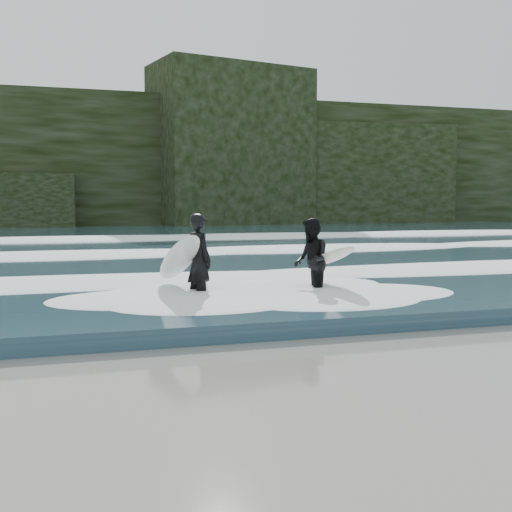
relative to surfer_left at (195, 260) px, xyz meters
name	(u,v)px	position (x,y,z in m)	size (l,w,h in m)	color
ground	(462,392)	(1.65, -6.54, -0.94)	(120.00, 120.00, 0.00)	olive
sea	(139,237)	(1.65, 22.46, -0.79)	(90.00, 52.00, 0.30)	#244151
headland	(111,164)	(1.65, 39.46, 4.06)	(70.00, 9.00, 10.00)	black
foam_near	(240,271)	(1.65, 2.46, -0.54)	(60.00, 3.20, 0.20)	white
foam_mid	(185,250)	(1.65, 9.46, -0.52)	(60.00, 4.00, 0.24)	white
foam_far	(149,235)	(1.65, 18.46, -0.49)	(60.00, 4.80, 0.30)	white
surfer_left	(195,260)	(0.00, 0.00, 0.00)	(1.11, 2.16, 1.86)	black
surfer_right	(314,260)	(2.42, -0.33, -0.05)	(1.19, 2.21, 1.76)	black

